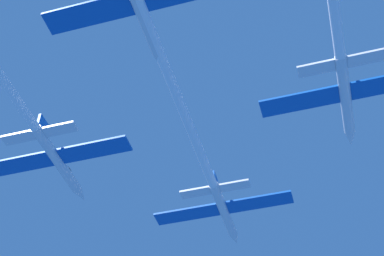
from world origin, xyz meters
TOP-DOWN VIEW (x-y plane):
  - jet_lead at (-0.20, -12.46)m, footprint 14.71×45.23m

SIDE VIEW (x-z plane):
  - jet_lead at x=-0.20m, z-range -1.21..1.23m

